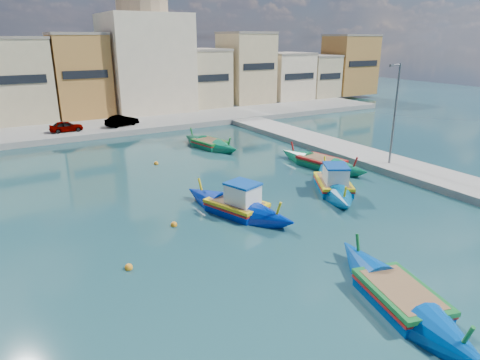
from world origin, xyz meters
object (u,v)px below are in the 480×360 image
object	(u,v)px
luzzu_turquoise_cabin	(333,185)
luzzu_blue_south	(400,299)
luzzu_green	(210,145)
quay_street_lamp	(394,114)
luzzu_cyan_mid	(321,164)
luzzu_blue_cabin	(237,207)
church_block	(145,48)

from	to	relation	value
luzzu_turquoise_cabin	luzzu_blue_south	xyz separation A→B (m)	(-6.75, -11.11, -0.08)
luzzu_green	luzzu_blue_south	bearing A→B (deg)	-100.83
quay_street_lamp	luzzu_blue_south	world-z (taller)	quay_street_lamp
luzzu_cyan_mid	luzzu_green	xyz separation A→B (m)	(-4.75, 10.14, -0.01)
luzzu_turquoise_cabin	luzzu_blue_cabin	distance (m)	7.53
luzzu_cyan_mid	luzzu_turquoise_cabin	bearing A→B (deg)	-122.65
church_block	luzzu_turquoise_cabin	size ratio (longest dim) A/B	2.16
luzzu_turquoise_cabin	luzzu_blue_cabin	world-z (taller)	luzzu_blue_cabin
luzzu_green	luzzu_blue_south	world-z (taller)	luzzu_blue_south
quay_street_lamp	luzzu_green	world-z (taller)	quay_street_lamp
luzzu_blue_cabin	luzzu_cyan_mid	bearing A→B (deg)	24.09
luzzu_blue_cabin	luzzu_blue_south	size ratio (longest dim) A/B	0.93
luzzu_cyan_mid	luzzu_blue_south	xyz separation A→B (m)	(-9.70, -15.71, -0.00)
church_block	luzzu_turquoise_cabin	xyz separation A→B (m)	(0.41, -35.45, -8.05)
luzzu_turquoise_cabin	luzzu_blue_cabin	size ratio (longest dim) A/B	1.02
church_block	luzzu_blue_south	world-z (taller)	church_block
quay_street_lamp	luzzu_blue_cabin	size ratio (longest dim) A/B	0.93
luzzu_blue_cabin	luzzu_cyan_mid	xyz separation A→B (m)	(10.48, 4.69, -0.09)
luzzu_blue_cabin	luzzu_cyan_mid	world-z (taller)	luzzu_blue_cabin
luzzu_turquoise_cabin	luzzu_blue_south	distance (m)	13.00
luzzu_turquoise_cabin	luzzu_cyan_mid	xyz separation A→B (m)	(2.95, 4.60, -0.08)
quay_street_lamp	luzzu_turquoise_cabin	distance (m)	8.21
church_block	luzzu_cyan_mid	bearing A→B (deg)	-83.78
church_block	luzzu_blue_south	bearing A→B (deg)	-97.75
quay_street_lamp	luzzu_turquoise_cabin	bearing A→B (deg)	-168.31
luzzu_blue_cabin	luzzu_cyan_mid	size ratio (longest dim) A/B	0.96
luzzu_turquoise_cabin	luzzu_green	xyz separation A→B (m)	(-1.80, 14.74, -0.09)
church_block	luzzu_cyan_mid	xyz separation A→B (m)	(3.36, -30.85, -8.14)
luzzu_blue_cabin	luzzu_turquoise_cabin	bearing A→B (deg)	0.65
quay_street_lamp	luzzu_green	bearing A→B (deg)	123.62
luzzu_cyan_mid	luzzu_green	world-z (taller)	luzzu_cyan_mid
quay_street_lamp	luzzu_green	size ratio (longest dim) A/B	0.98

